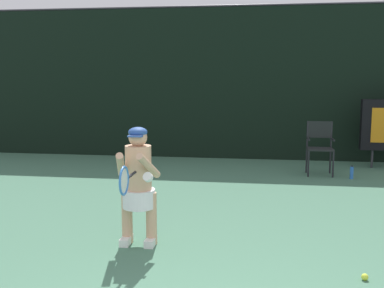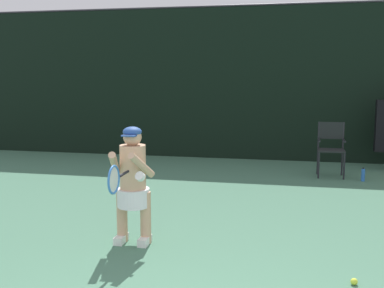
% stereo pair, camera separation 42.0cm
% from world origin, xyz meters
% --- Properties ---
extents(backdrop_screen, '(18.00, 0.12, 3.66)m').
position_xyz_m(backdrop_screen, '(0.00, 8.50, 1.81)').
color(backdrop_screen, black).
rests_on(backdrop_screen, ground).
extents(umpire_chair, '(0.52, 0.44, 1.08)m').
position_xyz_m(umpire_chair, '(1.46, 6.85, 0.62)').
color(umpire_chair, black).
rests_on(umpire_chair, ground).
extents(water_bottle, '(0.07, 0.07, 0.27)m').
position_xyz_m(water_bottle, '(2.05, 6.51, 0.12)').
color(water_bottle, blue).
rests_on(water_bottle, ground).
extents(tennis_player, '(0.53, 0.60, 1.41)m').
position_xyz_m(tennis_player, '(-1.16, 2.42, 0.76)').
color(tennis_player, white).
rests_on(tennis_player, ground).
extents(tennis_racket, '(0.03, 0.60, 0.31)m').
position_xyz_m(tennis_racket, '(-1.13, 1.75, 0.93)').
color(tennis_racket, black).
extents(tennis_ball_loose, '(0.07, 0.07, 0.07)m').
position_xyz_m(tennis_ball_loose, '(1.31, 1.74, 0.03)').
color(tennis_ball_loose, '#CCDB3D').
rests_on(tennis_ball_loose, ground).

